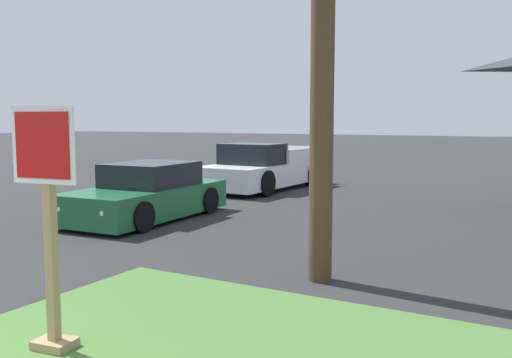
# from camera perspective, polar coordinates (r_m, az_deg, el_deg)

# --- Properties ---
(stop_sign) EXTENTS (0.69, 0.33, 2.25)m
(stop_sign) POSITION_cam_1_polar(r_m,az_deg,el_deg) (5.45, -20.35, -5.32)
(stop_sign) COLOR #A3845B
(stop_sign) RESTS_ON grass_corner_patch
(manhole_cover) EXTENTS (0.70, 0.70, 0.02)m
(manhole_cover) POSITION_cam_1_polar(r_m,az_deg,el_deg) (7.30, -19.44, -11.79)
(manhole_cover) COLOR black
(manhole_cover) RESTS_ON ground
(parked_sedan_green) EXTENTS (2.11, 4.19, 1.25)m
(parked_sedan_green) POSITION_cam_1_polar(r_m,az_deg,el_deg) (12.71, -11.06, -1.58)
(parked_sedan_green) COLOR #1E6038
(parked_sedan_green) RESTS_ON ground
(pickup_truck_white) EXTENTS (2.25, 5.17, 1.48)m
(pickup_truck_white) POSITION_cam_1_polar(r_m,az_deg,el_deg) (17.84, 0.68, 0.94)
(pickup_truck_white) COLOR silver
(pickup_truck_white) RESTS_ON ground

